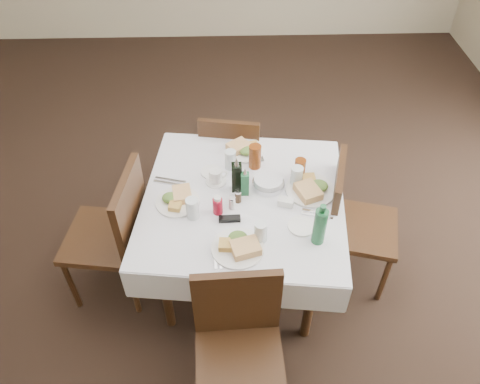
{
  "coord_description": "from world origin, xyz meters",
  "views": [
    {
      "loc": [
        0.11,
        -2.19,
        2.74
      ],
      "look_at": [
        0.17,
        -0.2,
        0.8
      ],
      "focal_mm": 35.0,
      "sensor_mm": 36.0,
      "label": 1
    }
  ],
  "objects_px": {
    "chair_west": "(117,230)",
    "coffee_mug": "(216,177)",
    "water_s": "(261,232)",
    "water_e": "(297,177)",
    "dining_table": "(243,208)",
    "chair_south": "(239,339)",
    "chair_east": "(350,217)",
    "chair_north": "(231,156)",
    "green_bottle": "(320,226)",
    "bread_basket": "(268,183)",
    "oil_cruet_dark": "(237,176)",
    "water_w": "(192,208)",
    "water_n": "(230,160)",
    "ketchup_bottle": "(218,205)",
    "oil_cruet_green": "(245,183)"
  },
  "relations": [
    {
      "from": "oil_cruet_dark",
      "to": "green_bottle",
      "type": "bearing_deg",
      "value": -44.3
    },
    {
      "from": "chair_south",
      "to": "chair_east",
      "type": "distance_m",
      "value": 1.1
    },
    {
      "from": "water_s",
      "to": "green_bottle",
      "type": "relative_size",
      "value": 0.47
    },
    {
      "from": "dining_table",
      "to": "coffee_mug",
      "type": "xyz_separation_m",
      "value": [
        -0.16,
        0.14,
        0.13
      ]
    },
    {
      "from": "chair_south",
      "to": "bread_basket",
      "type": "xyz_separation_m",
      "value": [
        0.21,
        0.89,
        0.26
      ]
    },
    {
      "from": "oil_cruet_dark",
      "to": "chair_north",
      "type": "bearing_deg",
      "value": 92.23
    },
    {
      "from": "water_n",
      "to": "green_bottle",
      "type": "bearing_deg",
      "value": -53.19
    },
    {
      "from": "green_bottle",
      "to": "bread_basket",
      "type": "bearing_deg",
      "value": 118.37
    },
    {
      "from": "water_s",
      "to": "chair_east",
      "type": "bearing_deg",
      "value": 30.41
    },
    {
      "from": "bread_basket",
      "to": "water_e",
      "type": "bearing_deg",
      "value": 2.85
    },
    {
      "from": "water_n",
      "to": "water_e",
      "type": "bearing_deg",
      "value": -23.39
    },
    {
      "from": "green_bottle",
      "to": "water_n",
      "type": "bearing_deg",
      "value": 126.81
    },
    {
      "from": "chair_west",
      "to": "water_s",
      "type": "bearing_deg",
      "value": -17.26
    },
    {
      "from": "dining_table",
      "to": "water_n",
      "type": "relative_size",
      "value": 10.05
    },
    {
      "from": "chair_west",
      "to": "green_bottle",
      "type": "xyz_separation_m",
      "value": [
        1.17,
        -0.28,
        0.31
      ]
    },
    {
      "from": "chair_east",
      "to": "bread_basket",
      "type": "bearing_deg",
      "value": 172.4
    },
    {
      "from": "chair_west",
      "to": "coffee_mug",
      "type": "distance_m",
      "value": 0.69
    },
    {
      "from": "water_n",
      "to": "ketchup_bottle",
      "type": "height_order",
      "value": "water_n"
    },
    {
      "from": "chair_west",
      "to": "ketchup_bottle",
      "type": "bearing_deg",
      "value": -4.96
    },
    {
      "from": "dining_table",
      "to": "ketchup_bottle",
      "type": "bearing_deg",
      "value": -142.23
    },
    {
      "from": "chair_west",
      "to": "bread_basket",
      "type": "relative_size",
      "value": 5.04
    },
    {
      "from": "chair_north",
      "to": "ketchup_bottle",
      "type": "xyz_separation_m",
      "value": [
        -0.09,
        -0.81,
        0.31
      ]
    },
    {
      "from": "water_w",
      "to": "oil_cruet_dark",
      "type": "bearing_deg",
      "value": 40.49
    },
    {
      "from": "bread_basket",
      "to": "coffee_mug",
      "type": "xyz_separation_m",
      "value": [
        -0.32,
        0.05,
        0.01
      ]
    },
    {
      "from": "chair_east",
      "to": "chair_north",
      "type": "bearing_deg",
      "value": 137.95
    },
    {
      "from": "chair_east",
      "to": "green_bottle",
      "type": "xyz_separation_m",
      "value": [
        -0.29,
        -0.37,
        0.34
      ]
    },
    {
      "from": "oil_cruet_dark",
      "to": "coffee_mug",
      "type": "bearing_deg",
      "value": 150.65
    },
    {
      "from": "water_s",
      "to": "water_w",
      "type": "relative_size",
      "value": 0.95
    },
    {
      "from": "chair_south",
      "to": "coffee_mug",
      "type": "distance_m",
      "value": 0.99
    },
    {
      "from": "water_s",
      "to": "bread_basket",
      "type": "distance_m",
      "value": 0.43
    },
    {
      "from": "chair_north",
      "to": "green_bottle",
      "type": "bearing_deg",
      "value": -66.39
    },
    {
      "from": "water_s",
      "to": "water_e",
      "type": "bearing_deg",
      "value": 60.35
    },
    {
      "from": "oil_cruet_green",
      "to": "green_bottle",
      "type": "xyz_separation_m",
      "value": [
        0.38,
        -0.38,
        0.04
      ]
    },
    {
      "from": "water_n",
      "to": "ketchup_bottle",
      "type": "bearing_deg",
      "value": -101.54
    },
    {
      "from": "dining_table",
      "to": "chair_south",
      "type": "distance_m",
      "value": 0.81
    },
    {
      "from": "water_n",
      "to": "coffee_mug",
      "type": "height_order",
      "value": "water_n"
    },
    {
      "from": "water_s",
      "to": "water_w",
      "type": "height_order",
      "value": "water_w"
    },
    {
      "from": "water_e",
      "to": "bread_basket",
      "type": "relative_size",
      "value": 0.69
    },
    {
      "from": "chair_west",
      "to": "water_n",
      "type": "bearing_deg",
      "value": 25.46
    },
    {
      "from": "coffee_mug",
      "to": "ketchup_bottle",
      "type": "bearing_deg",
      "value": -87.56
    },
    {
      "from": "dining_table",
      "to": "oil_cruet_dark",
      "type": "height_order",
      "value": "oil_cruet_dark"
    },
    {
      "from": "chair_east",
      "to": "coffee_mug",
      "type": "relative_size",
      "value": 6.71
    },
    {
      "from": "dining_table",
      "to": "water_e",
      "type": "relative_size",
      "value": 9.73
    },
    {
      "from": "dining_table",
      "to": "ketchup_bottle",
      "type": "height_order",
      "value": "ketchup_bottle"
    },
    {
      "from": "chair_west",
      "to": "water_s",
      "type": "xyz_separation_m",
      "value": [
        0.86,
        -0.27,
        0.26
      ]
    },
    {
      "from": "chair_north",
      "to": "green_bottle",
      "type": "distance_m",
      "value": 1.2
    },
    {
      "from": "chair_south",
      "to": "chair_east",
      "type": "xyz_separation_m",
      "value": [
        0.74,
        0.82,
        0.0
      ]
    },
    {
      "from": "chair_west",
      "to": "water_s",
      "type": "relative_size",
      "value": 7.8
    },
    {
      "from": "chair_south",
      "to": "water_e",
      "type": "bearing_deg",
      "value": 67.15
    },
    {
      "from": "chair_east",
      "to": "chair_south",
      "type": "bearing_deg",
      "value": -131.8
    }
  ]
}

